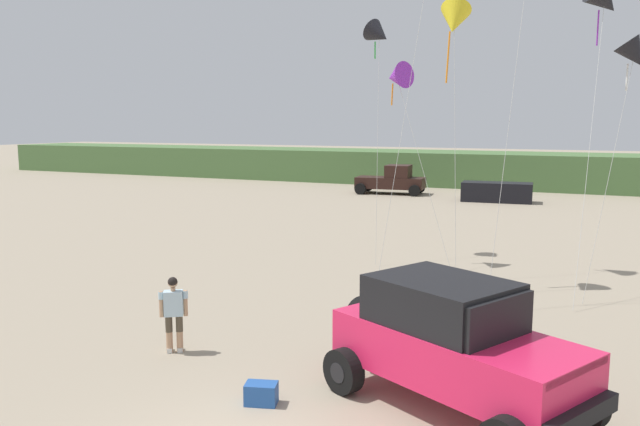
% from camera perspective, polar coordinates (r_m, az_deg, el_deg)
% --- Properties ---
extents(dune_ridge, '(90.00, 6.32, 2.56)m').
position_cam_1_polar(dune_ridge, '(50.92, 13.36, 3.87)').
color(dune_ridge, '#4C703D').
rests_on(dune_ridge, ground_plane).
extents(jeep, '(5.00, 4.08, 2.26)m').
position_cam_1_polar(jeep, '(11.38, 11.84, -11.26)').
color(jeep, '#EA2151').
rests_on(jeep, ground_plane).
extents(person_watching, '(0.54, 0.45, 1.67)m').
position_cam_1_polar(person_watching, '(14.20, -12.94, -8.45)').
color(person_watching, tan).
rests_on(person_watching, ground_plane).
extents(cooler_box, '(0.64, 0.50, 0.38)m').
position_cam_1_polar(cooler_box, '(11.75, -5.27, -15.77)').
color(cooler_box, '#23519E').
rests_on(cooler_box, ground_plane).
extents(distant_pickup, '(4.77, 2.81, 1.98)m').
position_cam_1_polar(distant_pickup, '(43.94, 6.48, 2.93)').
color(distant_pickup, black).
rests_on(distant_pickup, ground_plane).
extents(distant_sedan, '(4.33, 2.04, 1.20)m').
position_cam_1_polar(distant_sedan, '(40.89, 15.52, 1.81)').
color(distant_sedan, black).
rests_on(distant_sedan, ground_plane).
extents(kite_orange_streamer, '(2.99, 1.86, 6.97)m').
position_cam_1_polar(kite_orange_streamer, '(22.53, 6.87, 12.00)').
color(kite_orange_streamer, purple).
rests_on(kite_orange_streamer, ground_plane).
extents(kite_black_sled, '(1.53, 5.98, 9.45)m').
position_cam_1_polar(kite_black_sled, '(23.08, 24.08, 16.90)').
color(kite_black_sled, black).
rests_on(kite_black_sled, ground_plane).
extents(kite_white_parafoil, '(1.45, 3.01, 8.72)m').
position_cam_1_polar(kite_white_parafoil, '(24.20, 5.31, 15.58)').
color(kite_white_parafoil, black).
rests_on(kite_white_parafoil, ground_plane).
extents(kite_green_box, '(1.50, 2.29, 7.33)m').
position_cam_1_polar(kite_green_box, '(20.10, 26.28, 12.56)').
color(kite_green_box, black).
rests_on(kite_green_box, ground_plane).
extents(kite_blue_swept, '(1.29, 2.23, 8.56)m').
position_cam_1_polar(kite_blue_swept, '(19.80, 11.89, 16.45)').
color(kite_blue_swept, yellow).
rests_on(kite_blue_swept, ground_plane).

